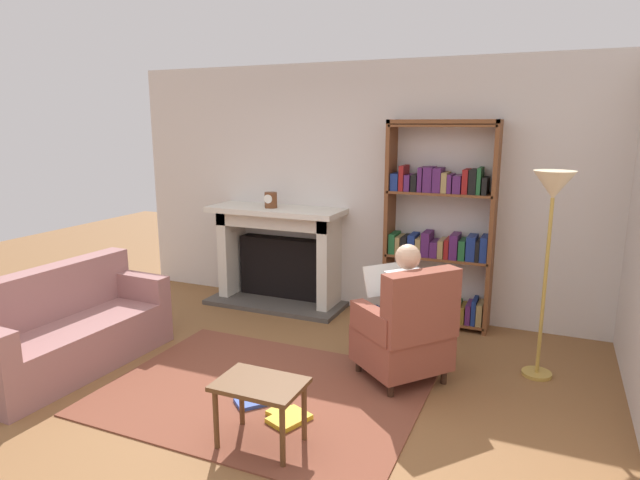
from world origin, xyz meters
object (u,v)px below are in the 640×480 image
fireplace (280,253)px  seated_reader (399,304)px  mantel_clock (271,200)px  floor_lamp (552,204)px  bookshelf (439,232)px  armchair_reading (407,332)px  side_table (260,392)px  sofa_floral (67,331)px

fireplace → seated_reader: (1.77, -1.29, 0.03)m
mantel_clock → floor_lamp: (2.88, -0.72, 0.22)m
bookshelf → fireplace: bearing=-178.9°
mantel_clock → bookshelf: size_ratio=0.08×
armchair_reading → side_table: armchair_reading is taller
fireplace → sofa_floral: (-0.88, -2.25, -0.28)m
seated_reader → floor_lamp: (1.07, 0.46, 0.82)m
mantel_clock → bookshelf: bearing=4.2°
bookshelf → side_table: size_ratio=3.74×
bookshelf → floor_lamp: bearing=-39.9°
mantel_clock → seated_reader: mantel_clock is taller
mantel_clock → sofa_floral: size_ratio=0.10×
armchair_reading → mantel_clock: bearing=-83.7°
seated_reader → floor_lamp: floor_lamp is taller
floor_lamp → mantel_clock: bearing=165.9°
fireplace → bookshelf: (1.81, 0.03, 0.38)m
seated_reader → fireplace: bearing=-86.2°
armchair_reading → seated_reader: size_ratio=0.85×
floor_lamp → sofa_floral: bearing=-159.1°
fireplace → mantel_clock: 0.63m
sofa_floral → bookshelf: bearing=-47.3°
armchair_reading → side_table: 1.40m
mantel_clock → sofa_floral: mantel_clock is taller
mantel_clock → armchair_reading: 2.42m
mantel_clock → floor_lamp: bearing=-14.1°
seated_reader → floor_lamp: bearing=153.3°
side_table → bookshelf: bearing=77.6°
mantel_clock → side_table: size_ratio=0.31×
bookshelf → armchair_reading: (0.05, -1.40, -0.55)m
mantel_clock → side_table: 2.94m
fireplace → side_table: size_ratio=2.83×
sofa_floral → side_table: 2.14m
fireplace → side_table: bearing=-64.9°
floor_lamp → fireplace: bearing=163.8°
armchair_reading → sofa_floral: size_ratio=0.56×
mantel_clock → fireplace: bearing=66.2°
fireplace → mantel_clock: mantel_clock is taller
seated_reader → side_table: bearing=17.7°
side_table → floor_lamp: floor_lamp is taller
sofa_floral → seated_reader: bearing=-67.8°
bookshelf → mantel_clock: bearing=-175.8°
fireplace → bookshelf: size_ratio=0.76×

